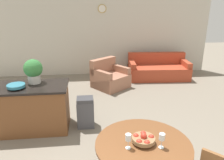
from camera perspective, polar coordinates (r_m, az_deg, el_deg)
name	(u,v)px	position (r m, az deg, el deg)	size (l,w,h in m)	color
wall_back	(95,35)	(7.59, -4.58, 11.54)	(8.00, 0.09, 2.70)	beige
dining_table	(143,155)	(2.87, 8.00, -18.88)	(1.17, 1.17, 0.78)	brown
fruit_bowl	(143,139)	(2.73, 8.22, -14.99)	(0.28, 0.28, 0.14)	olive
wine_glass_left	(128,138)	(2.59, 4.28, -14.88)	(0.07, 0.07, 0.19)	silver
wine_glass_right	(162,137)	(2.66, 12.92, -14.43)	(0.07, 0.07, 0.19)	silver
kitchen_island	(33,108)	(4.54, -20.01, -6.81)	(1.40, 0.77, 0.92)	brown
teal_bowl	(16,86)	(4.31, -23.78, -1.41)	(0.32, 0.32, 0.08)	teal
potted_plant	(33,70)	(4.42, -19.88, 2.43)	(0.35, 0.35, 0.47)	beige
trash_bin	(86,112)	(4.46, -6.94, -8.38)	(0.34, 0.28, 0.63)	#47474C
couch	(158,70)	(7.48, 11.91, 2.66)	(1.99, 1.05, 0.80)	#B24228
armchair	(110,78)	(6.49, -0.63, 0.56)	(1.23, 1.23, 0.83)	#A87056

